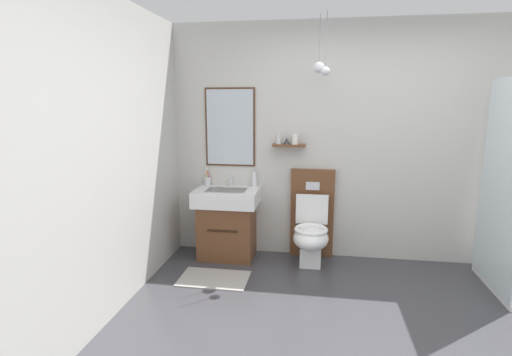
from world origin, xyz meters
TOP-DOWN VIEW (x-y plane):
  - ground_plane at (0.00, 0.00)m, footprint 5.66×4.89m
  - wall_back at (-0.01, 1.78)m, footprint 4.46×0.54m
  - wall_left at (-2.17, 0.00)m, footprint 0.12×3.69m
  - bath_mat at (-1.47, 0.91)m, footprint 0.68×0.44m
  - vanity_sink_left at (-1.47, 1.51)m, footprint 0.70×0.51m
  - tap_on_left_sink at (-1.47, 1.70)m, footprint 0.03×0.13m
  - toilet at (-0.54, 1.52)m, footprint 0.48×0.62m
  - toothbrush_cup at (-1.74, 1.69)m, footprint 0.07×0.07m
  - soap_dispenser at (-1.19, 1.70)m, footprint 0.06×0.06m

SIDE VIEW (x-z plane):
  - ground_plane at x=0.00m, z-range -0.10..0.00m
  - bath_mat at x=-1.47m, z-range 0.00..0.01m
  - toilet at x=-0.54m, z-range -0.12..0.88m
  - vanity_sink_left at x=-1.47m, z-range 0.02..0.81m
  - toothbrush_cup at x=-1.74m, z-range 0.73..0.94m
  - tap_on_left_sink at x=-1.47m, z-range 0.79..0.91m
  - soap_dispenser at x=-1.19m, z-range 0.77..0.97m
  - wall_left at x=-2.17m, z-range 0.00..2.58m
  - wall_back at x=-0.01m, z-range 0.00..2.58m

